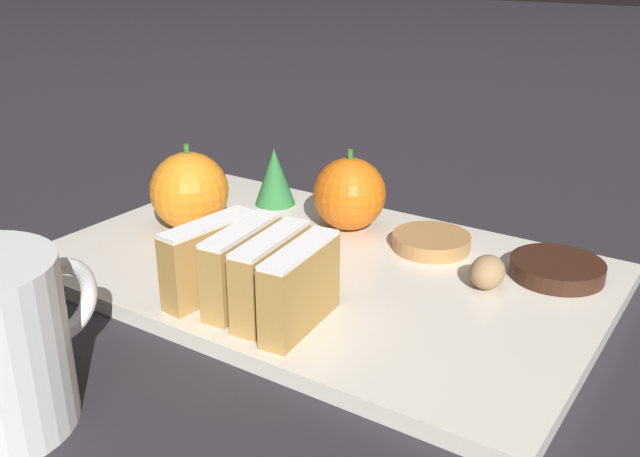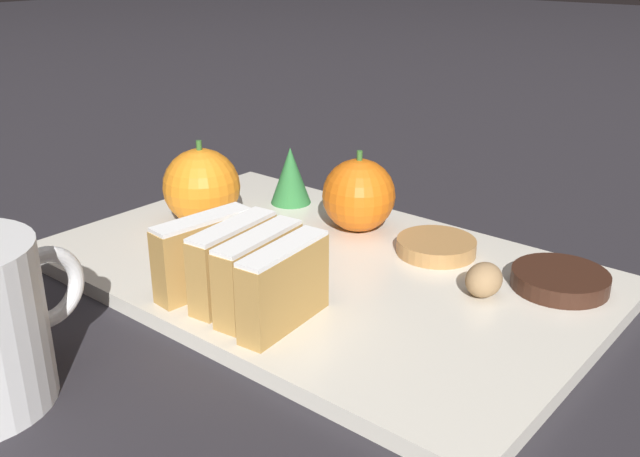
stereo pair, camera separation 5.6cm
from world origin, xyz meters
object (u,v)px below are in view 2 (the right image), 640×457
Objects in this scene: orange_near at (359,195)px; walnut at (484,280)px; orange_far at (205,186)px; chocolate_cookie at (560,280)px.

orange_near is 2.35× the size of walnut.
orange_far reaches higher than orange_near.
orange_near is at bearing -58.27° from orange_far.
chocolate_cookie is at bearing -76.05° from orange_far.
chocolate_cookie is (0.08, -0.31, -0.03)m from orange_far.
chocolate_cookie is (0.00, -0.19, -0.03)m from orange_near.
walnut is at bearing -107.18° from orange_near.
orange_far is 2.50× the size of walnut.
walnut is 0.43× the size of chocolate_cookie.
orange_near is 0.94× the size of orange_far.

